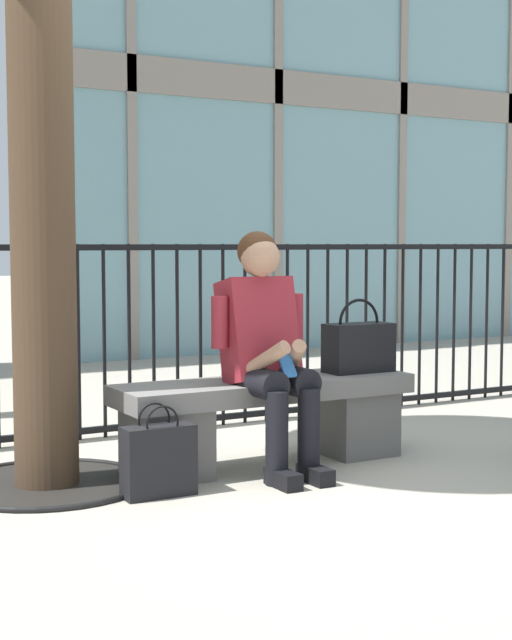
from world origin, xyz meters
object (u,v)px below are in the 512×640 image
at_px(seated_person_with_phone, 267,344).
at_px(handbag_on_bench, 359,346).
at_px(stone_bench, 265,413).
at_px(shopping_bag, 159,460).

relative_size(seated_person_with_phone, handbag_on_bench, 3.02).
relative_size(stone_bench, shopping_bag, 3.76).
bearing_deg(seated_person_with_phone, stone_bench, 62.75).
xyz_separation_m(seated_person_with_phone, handbag_on_bench, (0.65, 0.12, -0.06)).
xyz_separation_m(stone_bench, seated_person_with_phone, (-0.07, -0.13, 0.38)).
relative_size(stone_bench, handbag_on_bench, 3.98).
bearing_deg(handbag_on_bench, shopping_bag, -167.79).
bearing_deg(handbag_on_bench, seated_person_with_phone, -169.60).
distance_m(seated_person_with_phone, shopping_bag, 0.84).
bearing_deg(shopping_bag, seated_person_with_phone, 13.94).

